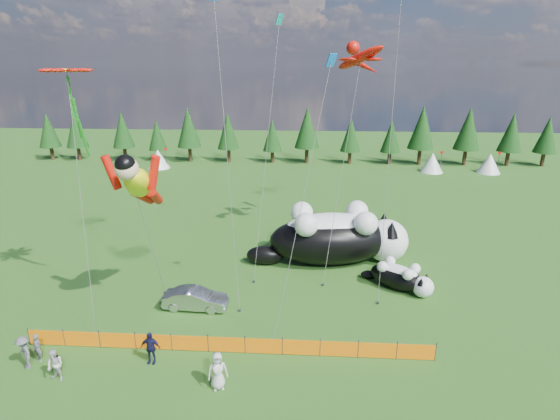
% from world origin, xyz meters
% --- Properties ---
extents(ground, '(160.00, 160.00, 0.00)m').
position_xyz_m(ground, '(0.00, 0.00, 0.00)').
color(ground, '#0D3B0A').
rests_on(ground, ground).
extents(safety_fence, '(22.06, 0.06, 1.10)m').
position_xyz_m(safety_fence, '(0.00, -3.00, 0.50)').
color(safety_fence, '#262626').
rests_on(safety_fence, ground).
extents(tree_line, '(90.00, 4.00, 8.00)m').
position_xyz_m(tree_line, '(0.00, 45.00, 4.00)').
color(tree_line, black).
rests_on(tree_line, ground).
extents(festival_tents, '(50.00, 3.20, 2.80)m').
position_xyz_m(festival_tents, '(11.00, 40.00, 1.40)').
color(festival_tents, white).
rests_on(festival_tents, ground).
extents(cat_large, '(12.62, 5.63, 4.56)m').
position_xyz_m(cat_large, '(6.58, 8.85, 2.17)').
color(cat_large, black).
rests_on(cat_large, ground).
extents(cat_small, '(4.60, 3.87, 1.92)m').
position_xyz_m(cat_small, '(10.67, 4.75, 0.91)').
color(cat_small, black).
rests_on(cat_small, ground).
extents(car, '(4.12, 1.56, 1.34)m').
position_xyz_m(car, '(-2.77, 1.33, 0.67)').
color(car, '#B2B2B7').
rests_on(car, ground).
extents(spectator_a, '(0.66, 0.54, 1.55)m').
position_xyz_m(spectator_a, '(-9.70, -4.29, 0.78)').
color(spectator_a, '#555459').
rests_on(spectator_a, ground).
extents(spectator_b, '(0.94, 0.71, 1.71)m').
position_xyz_m(spectator_b, '(-7.93, -5.67, 0.86)').
color(spectator_b, beige).
rests_on(spectator_b, ground).
extents(spectator_c, '(1.07, 0.58, 1.80)m').
position_xyz_m(spectator_c, '(-3.76, -4.06, 0.90)').
color(spectator_c, '#131436').
rests_on(spectator_c, ground).
extents(spectator_d, '(1.28, 1.20, 1.80)m').
position_xyz_m(spectator_d, '(-10.01, -4.87, 0.90)').
color(spectator_d, '#555459').
rests_on(spectator_d, ground).
extents(spectator_e, '(1.10, 0.89, 1.94)m').
position_xyz_m(spectator_e, '(0.08, -5.70, 0.97)').
color(spectator_e, beige).
rests_on(spectator_e, ground).
extents(superhero_kite, '(5.83, 6.10, 10.82)m').
position_xyz_m(superhero_kite, '(-5.35, 0.55, 8.43)').
color(superhero_kite, '#FAF70D').
rests_on(superhero_kite, ground).
extents(gecko_kite, '(6.75, 11.63, 17.49)m').
position_xyz_m(gecko_kite, '(7.99, 12.95, 15.23)').
color(gecko_kite, red).
rests_on(gecko_kite, ground).
extents(flower_kite, '(2.92, 5.02, 14.79)m').
position_xyz_m(flower_kite, '(-8.97, 1.32, 14.29)').
color(flower_kite, red).
rests_on(flower_kite, ground).
extents(diamond_kite_a, '(2.69, 6.59, 20.22)m').
position_xyz_m(diamond_kite_a, '(-1.88, 7.06, 18.18)').
color(diamond_kite_a, blue).
rests_on(diamond_kite_a, ground).
extents(diamond_kite_c, '(3.30, 3.52, 15.78)m').
position_xyz_m(diamond_kite_c, '(5.05, 0.07, 14.03)').
color(diamond_kite_c, blue).
rests_on(diamond_kite_c, ground).
extents(diamond_kite_d, '(1.84, 8.59, 19.61)m').
position_xyz_m(diamond_kite_d, '(1.76, 12.65, 17.16)').
color(diamond_kite_d, '#0DA092').
rests_on(diamond_kite_d, ground).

